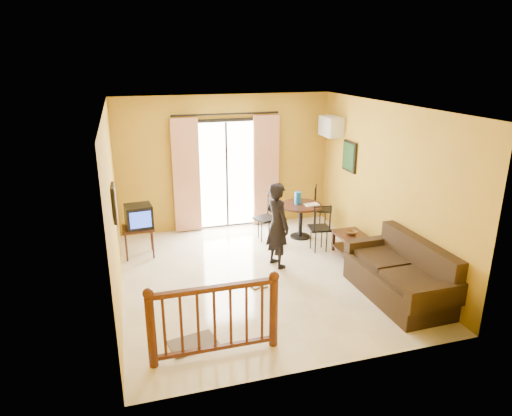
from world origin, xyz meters
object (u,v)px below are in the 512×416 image
object	(u,v)px
television	(139,216)
coffee_table	(354,244)
sofa	(401,276)
standing_person	(277,225)
dining_table	(301,211)

from	to	relation	value
television	coffee_table	bearing A→B (deg)	-23.77
sofa	standing_person	xyz separation A→B (m)	(-1.46, 1.58, 0.42)
standing_person	television	bearing A→B (deg)	47.96
television	coffee_table	world-z (taller)	television
coffee_table	standing_person	xyz separation A→B (m)	(-1.45, 0.10, 0.48)
coffee_table	dining_table	bearing A→B (deg)	114.83
television	standing_person	bearing A→B (deg)	-31.73
dining_table	coffee_table	world-z (taller)	dining_table
coffee_table	standing_person	size ratio (longest dim) A/B	0.62
sofa	standing_person	world-z (taller)	standing_person
dining_table	standing_person	bearing A→B (deg)	-128.25
coffee_table	standing_person	bearing A→B (deg)	176.14
television	coffee_table	xyz separation A→B (m)	(3.72, -1.19, -0.49)
television	standing_person	xyz separation A→B (m)	(2.27, -1.09, -0.02)
television	coffee_table	size ratio (longest dim) A/B	0.54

